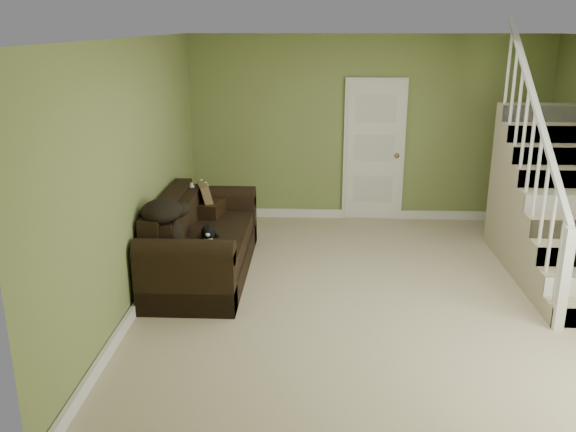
# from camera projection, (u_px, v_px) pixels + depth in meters

# --- Properties ---
(floor) EXTENTS (5.00, 5.50, 0.01)m
(floor) POSITION_uv_depth(u_px,v_px,m) (383.00, 297.00, 6.35)
(floor) COLOR tan
(floor) RESTS_ON ground
(ceiling) EXTENTS (5.00, 5.50, 0.01)m
(ceiling) POSITION_uv_depth(u_px,v_px,m) (397.00, 38.00, 5.56)
(ceiling) COLOR white
(ceiling) RESTS_ON wall_back
(wall_back) EXTENTS (5.00, 0.04, 2.60)m
(wall_back) POSITION_uv_depth(u_px,v_px,m) (367.00, 129.00, 8.58)
(wall_back) COLOR olive
(wall_back) RESTS_ON floor
(wall_front) EXTENTS (5.00, 0.04, 2.60)m
(wall_front) POSITION_uv_depth(u_px,v_px,m) (446.00, 296.00, 3.34)
(wall_front) COLOR olive
(wall_front) RESTS_ON floor
(wall_left) EXTENTS (0.04, 5.50, 2.60)m
(wall_left) POSITION_uv_depth(u_px,v_px,m) (137.00, 173.00, 6.07)
(wall_left) COLOR olive
(wall_left) RESTS_ON floor
(baseboard_back) EXTENTS (5.00, 0.04, 0.12)m
(baseboard_back) POSITION_uv_depth(u_px,v_px,m) (364.00, 214.00, 8.92)
(baseboard_back) COLOR white
(baseboard_back) RESTS_ON floor
(baseboard_left) EXTENTS (0.04, 5.50, 0.12)m
(baseboard_left) POSITION_uv_depth(u_px,v_px,m) (149.00, 287.00, 6.44)
(baseboard_left) COLOR white
(baseboard_left) RESTS_ON floor
(door) EXTENTS (0.86, 0.12, 2.02)m
(door) POSITION_uv_depth(u_px,v_px,m) (374.00, 151.00, 8.62)
(door) COLOR white
(door) RESTS_ON floor
(staircase) EXTENTS (1.00, 2.51, 2.82)m
(staircase) POSITION_uv_depth(u_px,v_px,m) (552.00, 214.00, 6.99)
(staircase) COLOR tan
(staircase) RESTS_ON floor
(sofa) EXTENTS (0.97, 2.26, 0.89)m
(sofa) POSITION_uv_depth(u_px,v_px,m) (200.00, 245.00, 6.87)
(sofa) COLOR black
(sofa) RESTS_ON floor
(side_table) EXTENTS (0.61, 0.61, 0.89)m
(side_table) POSITION_uv_depth(u_px,v_px,m) (202.00, 224.00, 7.58)
(side_table) COLOR black
(side_table) RESTS_ON floor
(cat) EXTENTS (0.23, 0.42, 0.20)m
(cat) POSITION_uv_depth(u_px,v_px,m) (208.00, 232.00, 6.60)
(cat) COLOR black
(cat) RESTS_ON sofa
(banana) EXTENTS (0.10, 0.20, 0.05)m
(banana) POSITION_uv_depth(u_px,v_px,m) (200.00, 249.00, 6.26)
(banana) COLOR gold
(banana) RESTS_ON sofa
(throw_pillow) EXTENTS (0.30, 0.44, 0.41)m
(throw_pillow) POSITION_uv_depth(u_px,v_px,m) (207.00, 199.00, 7.46)
(throw_pillow) COLOR #4B331E
(throw_pillow) RESTS_ON sofa
(throw_blanket) EXTENTS (0.51, 0.61, 0.22)m
(throw_blanket) POSITION_uv_depth(u_px,v_px,m) (161.00, 211.00, 6.13)
(throw_blanket) COLOR black
(throw_blanket) RESTS_ON sofa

